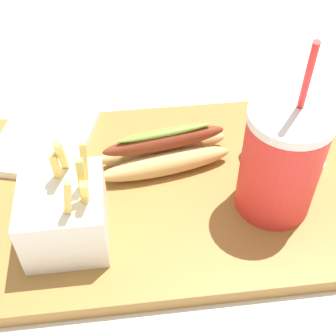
{
  "coord_description": "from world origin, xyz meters",
  "views": [
    {
      "loc": [
        -0.05,
        -0.38,
        0.44
      ],
      "look_at": [
        0.0,
        0.0,
        0.05
      ],
      "focal_mm": 49.35,
      "sensor_mm": 36.0,
      "label": 1
    }
  ],
  "objects_px": {
    "soda_cup": "(281,161)",
    "ketchup_cup_2": "(256,151)",
    "ketchup_cup_1": "(312,168)",
    "hot_dog_1": "(166,152)",
    "fries_basket": "(65,214)",
    "napkin_stack": "(44,141)"
  },
  "relations": [
    {
      "from": "hot_dog_1",
      "to": "napkin_stack",
      "type": "relative_size",
      "value": 1.29
    },
    {
      "from": "soda_cup",
      "to": "ketchup_cup_1",
      "type": "distance_m",
      "value": 0.09
    },
    {
      "from": "hot_dog_1",
      "to": "ketchup_cup_2",
      "type": "height_order",
      "value": "hot_dog_1"
    },
    {
      "from": "soda_cup",
      "to": "ketchup_cup_2",
      "type": "bearing_deg",
      "value": 89.68
    },
    {
      "from": "napkin_stack",
      "to": "ketchup_cup_1",
      "type": "bearing_deg",
      "value": -16.0
    },
    {
      "from": "ketchup_cup_1",
      "to": "ketchup_cup_2",
      "type": "distance_m",
      "value": 0.07
    },
    {
      "from": "hot_dog_1",
      "to": "ketchup_cup_1",
      "type": "distance_m",
      "value": 0.18
    },
    {
      "from": "fries_basket",
      "to": "hot_dog_1",
      "type": "height_order",
      "value": "fries_basket"
    },
    {
      "from": "soda_cup",
      "to": "ketchup_cup_2",
      "type": "height_order",
      "value": "soda_cup"
    },
    {
      "from": "napkin_stack",
      "to": "fries_basket",
      "type": "bearing_deg",
      "value": -76.23
    },
    {
      "from": "soda_cup",
      "to": "fries_basket",
      "type": "distance_m",
      "value": 0.24
    },
    {
      "from": "fries_basket",
      "to": "ketchup_cup_2",
      "type": "relative_size",
      "value": 3.66
    },
    {
      "from": "hot_dog_1",
      "to": "napkin_stack",
      "type": "xyz_separation_m",
      "value": [
        -0.16,
        0.06,
        -0.02
      ]
    },
    {
      "from": "soda_cup",
      "to": "napkin_stack",
      "type": "xyz_separation_m",
      "value": [
        -0.28,
        0.14,
        -0.06
      ]
    },
    {
      "from": "ketchup_cup_2",
      "to": "soda_cup",
      "type": "bearing_deg",
      "value": -90.32
    },
    {
      "from": "ketchup_cup_1",
      "to": "fries_basket",
      "type": "bearing_deg",
      "value": -168.55
    },
    {
      "from": "fries_basket",
      "to": "hot_dog_1",
      "type": "xyz_separation_m",
      "value": [
        0.12,
        0.1,
        -0.02
      ]
    },
    {
      "from": "ketchup_cup_1",
      "to": "ketchup_cup_2",
      "type": "relative_size",
      "value": 0.84
    },
    {
      "from": "soda_cup",
      "to": "ketchup_cup_1",
      "type": "bearing_deg",
      "value": 32.76
    },
    {
      "from": "ketchup_cup_1",
      "to": "ketchup_cup_2",
      "type": "bearing_deg",
      "value": 147.22
    },
    {
      "from": "fries_basket",
      "to": "hot_dog_1",
      "type": "bearing_deg",
      "value": 39.9
    },
    {
      "from": "soda_cup",
      "to": "ketchup_cup_2",
      "type": "relative_size",
      "value": 6.01
    }
  ]
}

